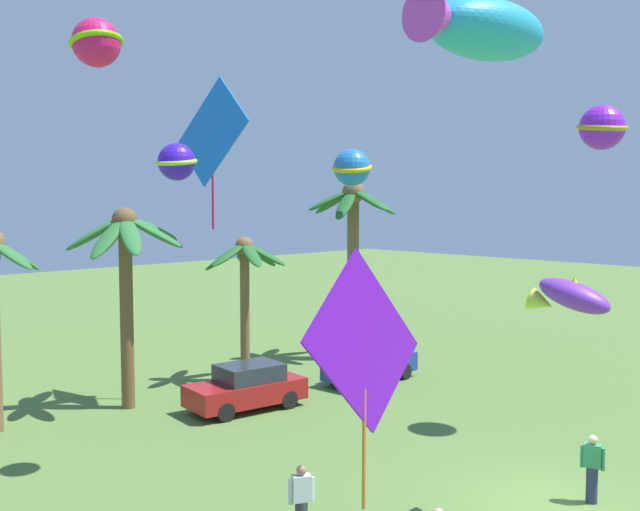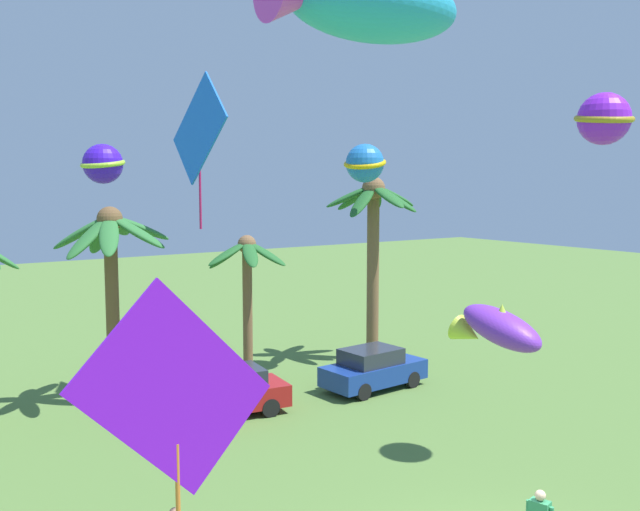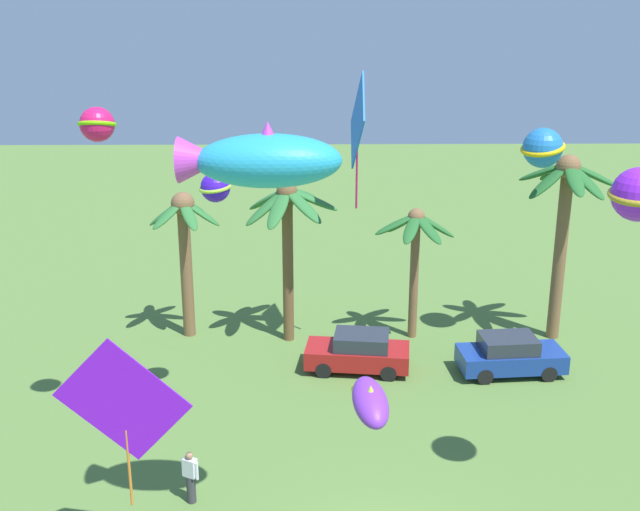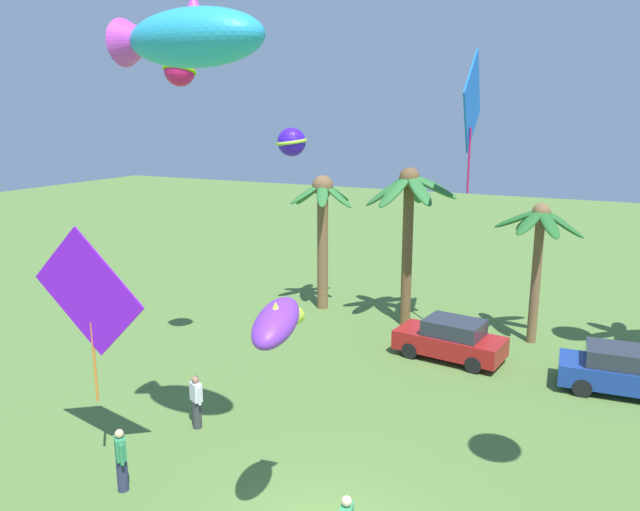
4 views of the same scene
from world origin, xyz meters
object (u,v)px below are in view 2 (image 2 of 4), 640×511
Objects in this scene: kite_ball_7 at (365,163)px; palm_tree_0 at (111,254)px; kite_ball_3 at (103,164)px; kite_diamond_0 at (176,394)px; kite_fish_4 at (496,328)px; palm_tree_2 at (248,270)px; kite_ball_5 at (604,119)px; parked_car_0 at (227,392)px; kite_diamond_1 at (199,131)px; parked_car_1 at (373,369)px; palm_tree_3 at (374,225)px; kite_fish_2 at (365,2)px.

palm_tree_0 is at bearing 172.57° from kite_ball_7.
kite_ball_7 is (11.61, 4.96, 0.31)m from kite_ball_3.
kite_diamond_0 is 5.72m from kite_fish_4.
kite_ball_5 is at bearing -73.65° from palm_tree_2.
palm_tree_0 is 1.52× the size of kite_diamond_0.
palm_tree_0 reaches higher than parked_car_0.
kite_diamond_1 is 6.94m from kite_ball_3.
kite_ball_5 reaches higher than kite_fish_4.
parked_car_1 is 10.38m from kite_diamond_1.
palm_tree_2 is 1.08× the size of kite_diamond_1.
kite_ball_7 is at bearing 0.14° from kite_diamond_1.
kite_fish_4 is (-2.97, -14.68, 0.72)m from palm_tree_2.
kite_diamond_0 is 2.21× the size of kite_ball_5.
kite_ball_7 is (-1.47, -1.28, 2.48)m from palm_tree_3.
kite_ball_3 reaches higher than parked_car_0.
kite_diamond_1 is 1.46× the size of kite_fish_2.
kite_diamond_1 is 2.56× the size of kite_ball_5.
kite_fish_4 is at bearing -119.01° from kite_ball_7.
palm_tree_2 is 6.11m from kite_ball_7.
palm_tree_0 is 10.10m from kite_ball_7.
palm_tree_0 is at bearing 75.79° from kite_diamond_0.
kite_ball_3 is (-2.08, -6.20, 2.77)m from palm_tree_0.
kite_diamond_0 is at bearing -136.00° from kite_ball_7.
kite_ball_5 is (0.34, -8.74, 8.31)m from parked_car_1.
palm_tree_3 is at bearing 79.25° from kite_ball_5.
kite_fish_4 is 8.12m from kite_ball_5.
palm_tree_0 is 1.31× the size of kite_diamond_1.
palm_tree_2 is 0.72× the size of palm_tree_3.
kite_ball_3 is 0.70× the size of kite_ball_5.
kite_ball_5 is (8.94, 1.77, -1.21)m from kite_fish_2.
kite_diamond_1 reaches higher than parked_car_0.
kite_diamond_0 is 3.15× the size of kite_ball_3.
palm_tree_3 is at bearing 50.97° from kite_fish_2.
kite_fish_2 reaches higher than kite_ball_7.
kite_ball_3 is (-4.76, -3.26, 7.15)m from parked_car_0.
kite_diamond_0 is at bearing -179.65° from kite_fish_2.
kite_ball_7 is (13.04, 12.59, 3.66)m from kite_diamond_0.
kite_ball_3 is 0.61× the size of kite_ball_7.
parked_car_1 is 16.32m from kite_diamond_0.
palm_tree_2 is 5.25m from parked_car_0.
kite_fish_4 is (4.24, -8.33, -2.97)m from kite_ball_3.
kite_fish_2 reaches higher than kite_fish_4.
kite_fish_2 is at bearing -127.83° from kite_ball_7.
palm_tree_2 is at bearing 1.70° from palm_tree_0.
kite_ball_3 is at bearing -133.61° from kite_diamond_1.
parked_car_0 is 5.70m from parked_car_1.
parked_car_0 is 14.74m from kite_fish_2.
kite_diamond_1 reaches higher than kite_ball_7.
kite_diamond_1 is (-0.06, 1.68, 8.40)m from parked_car_0.
kite_diamond_0 is 13.14m from kite_ball_5.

